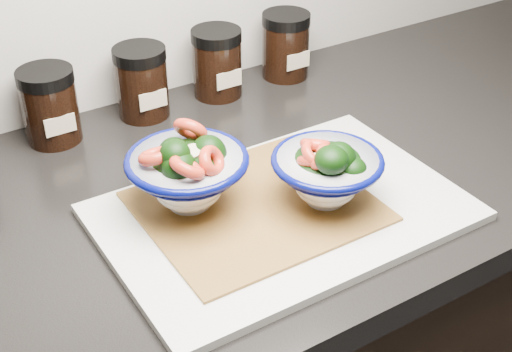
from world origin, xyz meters
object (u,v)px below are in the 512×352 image
bowl_right (327,172)px  spice_jar_b (50,106)px  cutting_board (283,212)px  spice_jar_c (142,82)px  spice_jar_e (286,45)px  spice_jar_d (217,63)px  bowl_left (188,172)px

bowl_right → spice_jar_b: (-0.23, 0.36, -0.00)m
cutting_board → spice_jar_c: (-0.04, 0.34, 0.05)m
spice_jar_e → spice_jar_d: bearing=180.0°
cutting_board → spice_jar_e: 0.41m
bowl_left → spice_jar_b: 0.29m
spice_jar_b → spice_jar_c: 0.15m
bowl_right → spice_jar_b: 0.43m
spice_jar_c → spice_jar_d: same height
spice_jar_b → spice_jar_d: same height
bowl_left → spice_jar_d: (0.20, 0.27, -0.01)m
cutting_board → bowl_left: (-0.10, 0.07, 0.06)m
bowl_right → spice_jar_d: same height
bowl_left → spice_jar_c: size_ratio=1.37×
bowl_right → spice_jar_c: same height
bowl_left → spice_jar_e: bearing=39.6°
spice_jar_c → spice_jar_d: (0.13, 0.00, 0.00)m
cutting_board → spice_jar_b: spice_jar_b is taller
bowl_left → bowl_right: bowl_left is taller
spice_jar_e → bowl_right: bearing=-116.6°
spice_jar_d → spice_jar_e: 0.13m
bowl_right → spice_jar_c: (-0.09, 0.36, -0.00)m
bowl_left → bowl_right: (0.15, -0.09, -0.00)m
cutting_board → bowl_right: bowl_right is taller
spice_jar_d → spice_jar_e: (0.13, 0.00, 0.00)m
bowl_left → spice_jar_d: 0.34m
spice_jar_c → spice_jar_d: 0.13m
bowl_left → spice_jar_b: bearing=107.1°
cutting_board → spice_jar_b: (-0.18, 0.34, 0.05)m
bowl_right → spice_jar_e: size_ratio=1.25×
spice_jar_d → spice_jar_c: bearing=180.0°
spice_jar_d → cutting_board: bearing=-106.0°
cutting_board → bowl_left: bowl_left is taller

